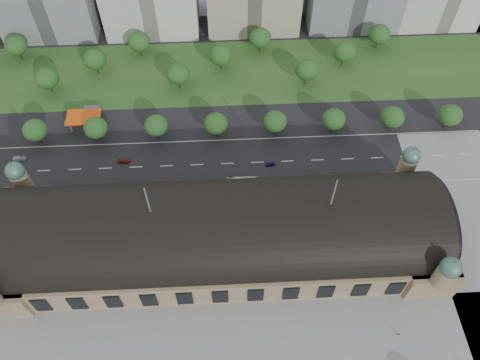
{
  "coord_description": "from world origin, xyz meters",
  "views": [
    {
      "loc": [
        3.23,
        -78.41,
        144.25
      ],
      "look_at": [
        8.09,
        19.13,
        14.0
      ],
      "focal_mm": 35.0,
      "sensor_mm": 36.0,
      "label": 1
    }
  ],
  "objects_px": {
    "parked_car_1": "(38,197)",
    "parked_car_2": "(110,203)",
    "traffic_car_2": "(79,190)",
    "pedestrian_0": "(398,335)",
    "petrol_station": "(88,114)",
    "parked_car_4": "(112,195)",
    "traffic_car_3": "(124,161)",
    "parked_car_0": "(45,199)",
    "parked_car_6": "(138,198)",
    "traffic_car_1": "(19,158)",
    "parked_car_3": "(94,200)",
    "traffic_car_4": "(270,164)",
    "bus_west": "(175,186)",
    "bus_mid": "(243,182)",
    "parked_car_5": "(161,201)",
    "bus_east": "(319,180)"
  },
  "relations": [
    {
      "from": "parked_car_1",
      "to": "parked_car_2",
      "type": "relative_size",
      "value": 1.13
    },
    {
      "from": "traffic_car_2",
      "to": "pedestrian_0",
      "type": "distance_m",
      "value": 122.61
    },
    {
      "from": "petrol_station",
      "to": "parked_car_4",
      "type": "height_order",
      "value": "petrol_station"
    },
    {
      "from": "petrol_station",
      "to": "parked_car_1",
      "type": "distance_m",
      "value": 42.5
    },
    {
      "from": "traffic_car_3",
      "to": "parked_car_0",
      "type": "distance_m",
      "value": 32.57
    },
    {
      "from": "traffic_car_3",
      "to": "parked_car_6",
      "type": "bearing_deg",
      "value": -160.03
    },
    {
      "from": "traffic_car_1",
      "to": "parked_car_0",
      "type": "distance_m",
      "value": 24.8
    },
    {
      "from": "traffic_car_2",
      "to": "parked_car_1",
      "type": "bearing_deg",
      "value": -74.78
    },
    {
      "from": "pedestrian_0",
      "to": "traffic_car_1",
      "type": "bearing_deg",
      "value": 169.11
    },
    {
      "from": "parked_car_3",
      "to": "pedestrian_0",
      "type": "distance_m",
      "value": 114.51
    },
    {
      "from": "petrol_station",
      "to": "traffic_car_4",
      "type": "height_order",
      "value": "petrol_station"
    },
    {
      "from": "traffic_car_3",
      "to": "traffic_car_4",
      "type": "xyz_separation_m",
      "value": [
        57.65,
        -4.41,
        -0.05
      ]
    },
    {
      "from": "traffic_car_4",
      "to": "traffic_car_2",
      "type": "bearing_deg",
      "value": -89.4
    },
    {
      "from": "traffic_car_3",
      "to": "bus_west",
      "type": "distance_m",
      "value": 24.93
    },
    {
      "from": "traffic_car_4",
      "to": "bus_mid",
      "type": "bearing_deg",
      "value": -57.24
    },
    {
      "from": "traffic_car_4",
      "to": "bus_mid",
      "type": "xyz_separation_m",
      "value": [
        -11.19,
        -9.12,
        1.12
      ]
    },
    {
      "from": "parked_car_4",
      "to": "parked_car_5",
      "type": "bearing_deg",
      "value": 48.84
    },
    {
      "from": "traffic_car_3",
      "to": "bus_west",
      "type": "relative_size",
      "value": 0.42
    },
    {
      "from": "parked_car_1",
      "to": "bus_east",
      "type": "bearing_deg",
      "value": 59.41
    },
    {
      "from": "traffic_car_2",
      "to": "traffic_car_3",
      "type": "bearing_deg",
      "value": 136.53
    },
    {
      "from": "parked_car_0",
      "to": "traffic_car_2",
      "type": "bearing_deg",
      "value": 81.49
    },
    {
      "from": "parked_car_6",
      "to": "bus_east",
      "type": "xyz_separation_m",
      "value": [
        68.65,
        4.47,
        0.8
      ]
    },
    {
      "from": "petrol_station",
      "to": "parked_car_1",
      "type": "bearing_deg",
      "value": -108.35
    },
    {
      "from": "parked_car_4",
      "to": "bus_west",
      "type": "distance_m",
      "value": 23.64
    },
    {
      "from": "traffic_car_1",
      "to": "parked_car_4",
      "type": "distance_m",
      "value": 43.7
    },
    {
      "from": "parked_car_2",
      "to": "parked_car_5",
      "type": "height_order",
      "value": "parked_car_5"
    },
    {
      "from": "parked_car_3",
      "to": "parked_car_4",
      "type": "height_order",
      "value": "parked_car_3"
    },
    {
      "from": "parked_car_3",
      "to": "bus_mid",
      "type": "bearing_deg",
      "value": 57.04
    },
    {
      "from": "parked_car_2",
      "to": "parked_car_3",
      "type": "height_order",
      "value": "parked_car_3"
    },
    {
      "from": "bus_west",
      "to": "parked_car_0",
      "type": "bearing_deg",
      "value": 96.02
    },
    {
      "from": "traffic_car_1",
      "to": "parked_car_4",
      "type": "xyz_separation_m",
      "value": [
        39.0,
        -19.7,
        -0.12
      ]
    },
    {
      "from": "traffic_car_3",
      "to": "parked_car_0",
      "type": "height_order",
      "value": "traffic_car_3"
    },
    {
      "from": "traffic_car_2",
      "to": "parked_car_2",
      "type": "bearing_deg",
      "value": 68.81
    },
    {
      "from": "bus_west",
      "to": "traffic_car_4",
      "type": "bearing_deg",
      "value": -73.61
    },
    {
      "from": "traffic_car_3",
      "to": "bus_east",
      "type": "height_order",
      "value": "bus_east"
    },
    {
      "from": "parked_car_0",
      "to": "bus_west",
      "type": "xyz_separation_m",
      "value": [
        48.38,
        3.34,
        0.96
      ]
    },
    {
      "from": "parked_car_5",
      "to": "parked_car_4",
      "type": "bearing_deg",
      "value": -133.9
    },
    {
      "from": "traffic_car_4",
      "to": "parked_car_4",
      "type": "relative_size",
      "value": 0.91
    },
    {
      "from": "traffic_car_3",
      "to": "parked_car_1",
      "type": "height_order",
      "value": "traffic_car_3"
    },
    {
      "from": "parked_car_0",
      "to": "bus_east",
      "type": "height_order",
      "value": "bus_east"
    },
    {
      "from": "parked_car_2",
      "to": "traffic_car_1",
      "type": "bearing_deg",
      "value": -156.66
    },
    {
      "from": "traffic_car_3",
      "to": "bus_west",
      "type": "xyz_separation_m",
      "value": [
        20.71,
        -13.84,
        0.91
      ]
    },
    {
      "from": "parked_car_5",
      "to": "pedestrian_0",
      "type": "xyz_separation_m",
      "value": [
        75.6,
        -53.86,
        0.28
      ]
    },
    {
      "from": "parked_car_0",
      "to": "parked_car_2",
      "type": "distance_m",
      "value": 24.47
    },
    {
      "from": "parked_car_2",
      "to": "bus_east",
      "type": "height_order",
      "value": "bus_east"
    },
    {
      "from": "traffic_car_4",
      "to": "bus_east",
      "type": "bearing_deg",
      "value": 55.75
    },
    {
      "from": "traffic_car_1",
      "to": "bus_east",
      "type": "distance_m",
      "value": 118.53
    },
    {
      "from": "bus_east",
      "to": "traffic_car_4",
      "type": "bearing_deg",
      "value": 58.09
    },
    {
      "from": "parked_car_0",
      "to": "parked_car_4",
      "type": "xyz_separation_m",
      "value": [
        24.9,
        0.7,
        0.04
      ]
    },
    {
      "from": "bus_east",
      "to": "traffic_car_1",
      "type": "bearing_deg",
      "value": 77.64
    }
  ]
}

